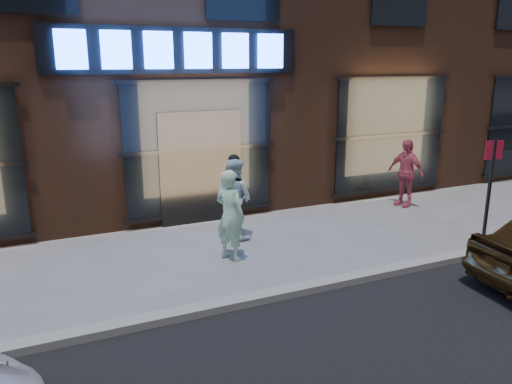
% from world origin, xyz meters
% --- Properties ---
extents(ground, '(90.00, 90.00, 0.00)m').
position_xyz_m(ground, '(0.00, 0.00, 0.00)').
color(ground, slate).
rests_on(ground, ground).
extents(curb, '(60.00, 0.25, 0.12)m').
position_xyz_m(curb, '(0.00, 0.00, 0.06)').
color(curb, gray).
rests_on(curb, ground).
extents(man_bowtie, '(0.63, 0.70, 1.62)m').
position_xyz_m(man_bowtie, '(-0.21, 1.70, 0.81)').
color(man_bowtie, '#B5EEC0').
rests_on(man_bowtie, ground).
extents(man_cap, '(0.90, 0.97, 1.60)m').
position_xyz_m(man_cap, '(0.29, 2.74, 0.80)').
color(man_cap, white).
rests_on(man_cap, ground).
extents(passerby, '(0.63, 1.02, 1.63)m').
position_xyz_m(passerby, '(4.85, 3.13, 0.81)').
color(passerby, '#D7586C').
rests_on(passerby, ground).
extents(sign_post, '(0.33, 0.10, 2.08)m').
position_xyz_m(sign_post, '(4.12, 0.10, 1.26)').
color(sign_post, '#262628').
rests_on(sign_post, ground).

